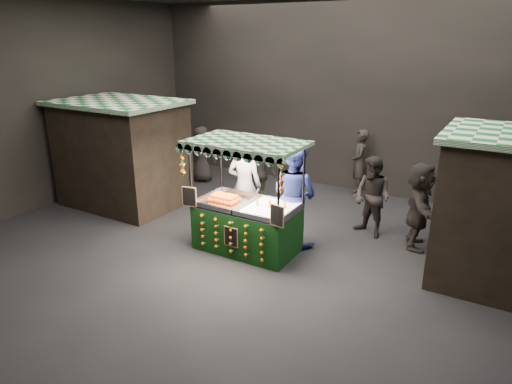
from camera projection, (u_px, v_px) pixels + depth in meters
The scene contains 13 objects.
ground at pixel (254, 259), 8.67m from camera, with size 12.00×12.00×0.00m, color black.
market_hall at pixel (254, 78), 7.56m from camera, with size 12.10×10.10×5.05m.
neighbour_stall_left at pixel (122, 153), 11.17m from camera, with size 3.00×2.20×2.60m.
juice_stall at pixel (246, 218), 8.82m from camera, with size 2.28×1.34×2.21m.
vendor_grey at pixel (245, 185), 9.74m from camera, with size 0.84×0.67×2.00m.
vendor_blue at pixel (294, 195), 9.06m from camera, with size 1.16×1.00×2.07m.
shopper_0 at pixel (181, 153), 13.11m from camera, with size 0.63×0.43×1.68m.
shopper_1 at pixel (372, 197), 9.44m from camera, with size 1.03×0.94×1.72m.
shopper_2 at pixel (260, 173), 11.38m from camera, with size 0.92×0.41×1.56m.
shopper_3 at pixel (494, 193), 9.43m from camera, with size 1.37×1.36×1.90m.
shopper_4 at pixel (202, 154), 13.09m from camera, with size 0.89×0.69×1.62m.
shopper_5 at pixel (419, 206), 8.90m from camera, with size 0.89×1.71×1.76m.
shopper_6 at pixel (359, 163), 11.89m from camera, with size 0.63×0.76×1.77m.
Camera 1 is at (4.00, -6.66, 4.05)m, focal length 31.70 mm.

